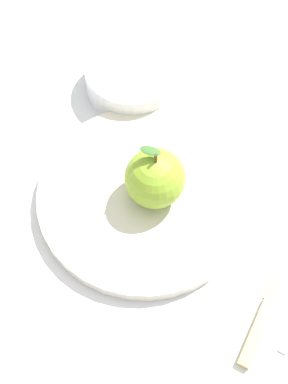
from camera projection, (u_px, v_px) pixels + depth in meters
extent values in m
plane|color=silver|center=(167.00, 216.00, 0.67)|extent=(2.40, 2.40, 0.00)
cylinder|color=silver|center=(144.00, 196.00, 0.67)|extent=(0.27, 0.27, 0.02)
torus|color=silver|center=(144.00, 194.00, 0.67)|extent=(0.27, 0.27, 0.01)
sphere|color=#8CB22D|center=(155.00, 178.00, 0.63)|extent=(0.07, 0.07, 0.07)
cylinder|color=#4C3319|center=(156.00, 159.00, 0.60)|extent=(0.00, 0.00, 0.02)
ellipsoid|color=#386628|center=(150.00, 151.00, 0.60)|extent=(0.03, 0.02, 0.01)
cylinder|color=white|center=(132.00, 77.00, 0.75)|extent=(0.13, 0.13, 0.04)
torus|color=white|center=(132.00, 69.00, 0.74)|extent=(0.13, 0.13, 0.01)
cylinder|color=#BBBBBD|center=(132.00, 70.00, 0.74)|extent=(0.11, 0.11, 0.01)
cube|color=#D8B766|center=(257.00, 332.00, 0.60)|extent=(0.05, 0.08, 0.01)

